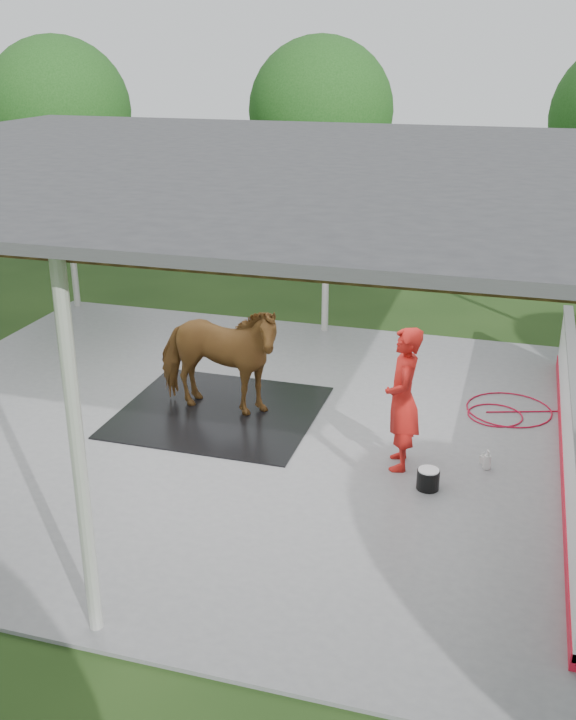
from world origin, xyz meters
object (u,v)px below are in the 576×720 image
(dasher_board, at_px, (571,434))
(wash_bucket, at_px, (428,479))
(handler, at_px, (403,399))
(horse, at_px, (217,357))

(dasher_board, relative_size, wash_bucket, 26.71)
(dasher_board, distance_m, handler, 2.33)
(dasher_board, xyz_separation_m, horse, (-5.24, 0.37, 0.39))
(handler, distance_m, wash_bucket, 1.11)
(wash_bucket, bearing_deg, horse, 157.81)
(dasher_board, xyz_separation_m, handler, (-2.22, -0.53, 0.46))
(dasher_board, xyz_separation_m, wash_bucket, (-1.76, -1.05, -0.40))
(horse, relative_size, handler, 1.07)
(horse, bearing_deg, wash_bucket, -109.39)
(wash_bucket, bearing_deg, dasher_board, 30.76)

